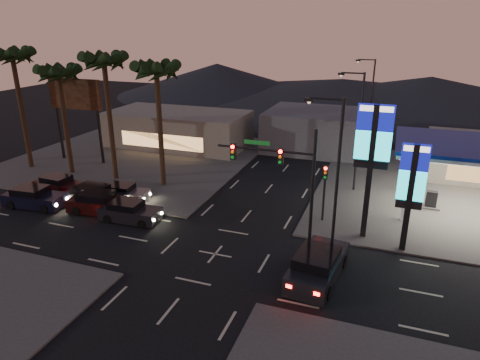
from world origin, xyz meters
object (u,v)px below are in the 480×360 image
at_px(car_lane_a_front, 130,212).
at_px(car_lane_b_mid, 95,196).
at_px(traffic_signal_mast, 284,172).
at_px(car_lane_b_rear, 59,185).
at_px(car_lane_a_mid, 100,203).
at_px(car_lane_b_front, 123,193).
at_px(car_lane_a_rear, 34,198).
at_px(pylon_sign_tall, 373,146).
at_px(pylon_sign_short, 412,182).
at_px(suv_station, 318,266).

height_order(car_lane_a_front, car_lane_b_mid, car_lane_b_mid).
relative_size(traffic_signal_mast, car_lane_b_rear, 1.73).
bearing_deg(car_lane_a_mid, car_lane_b_front, 82.89).
bearing_deg(car_lane_a_rear, pylon_sign_tall, 7.96).
distance_m(pylon_sign_short, car_lane_b_front, 21.80).
xyz_separation_m(pylon_sign_short, car_lane_a_mid, (-21.72, -1.63, -3.91)).
xyz_separation_m(pylon_sign_tall, car_lane_b_mid, (-20.50, -1.54, -5.66)).
height_order(car_lane_a_mid, suv_station, suv_station).
bearing_deg(car_lane_b_rear, car_lane_b_front, 3.75).
height_order(pylon_sign_short, traffic_signal_mast, traffic_signal_mast).
xyz_separation_m(car_lane_a_mid, car_lane_b_front, (0.32, 2.56, -0.11)).
height_order(pylon_sign_tall, car_lane_b_rear, pylon_sign_tall).
bearing_deg(pylon_sign_short, traffic_signal_mast, -160.87).
distance_m(car_lane_a_front, suv_station, 14.58).
height_order(traffic_signal_mast, suv_station, traffic_signal_mast).
distance_m(traffic_signal_mast, car_lane_b_front, 15.28).
bearing_deg(pylon_sign_short, car_lane_b_rear, 178.89).
height_order(traffic_signal_mast, car_lane_b_front, traffic_signal_mast).
bearing_deg(car_lane_a_rear, car_lane_a_mid, 8.56).
relative_size(pylon_sign_tall, car_lane_b_front, 2.10).
relative_size(pylon_sign_short, traffic_signal_mast, 0.88).
height_order(pylon_sign_tall, car_lane_a_front, pylon_sign_tall).
distance_m(traffic_signal_mast, car_lane_a_front, 12.41).
height_order(pylon_sign_short, car_lane_a_front, pylon_sign_short).
xyz_separation_m(car_lane_a_front, car_lane_b_front, (-2.61, 3.03, -0.05)).
distance_m(pylon_sign_tall, pylon_sign_short, 3.20).
distance_m(pylon_sign_short, car_lane_a_front, 19.32).
relative_size(car_lane_b_front, suv_station, 0.76).
xyz_separation_m(car_lane_b_front, suv_station, (16.89, -6.00, 0.21)).
height_order(traffic_signal_mast, car_lane_a_mid, traffic_signal_mast).
height_order(traffic_signal_mast, car_lane_b_rear, traffic_signal_mast).
bearing_deg(car_lane_b_front, pylon_sign_short, -2.50).
bearing_deg(car_lane_a_rear, car_lane_b_rear, 94.36).
height_order(car_lane_a_rear, car_lane_b_rear, car_lane_a_rear).
bearing_deg(car_lane_b_mid, car_lane_a_rear, -155.78).
relative_size(car_lane_a_front, car_lane_b_mid, 0.93).
height_order(traffic_signal_mast, car_lane_a_front, traffic_signal_mast).
bearing_deg(car_lane_b_front, suv_station, -19.55).
bearing_deg(car_lane_b_rear, car_lane_a_mid, -20.51).
relative_size(car_lane_a_rear, car_lane_b_rear, 1.09).
bearing_deg(suv_station, car_lane_b_front, 160.45).
bearing_deg(car_lane_a_mid, car_lane_a_front, -9.14).
bearing_deg(car_lane_a_rear, suv_station, -6.51).
height_order(car_lane_b_rear, suv_station, suv_station).
xyz_separation_m(car_lane_a_rear, car_lane_b_front, (5.87, 3.40, -0.11)).
distance_m(pylon_sign_short, car_lane_b_rear, 27.79).
relative_size(traffic_signal_mast, car_lane_a_rear, 1.59).
bearing_deg(car_lane_a_mid, car_lane_a_rear, -171.44).
height_order(car_lane_b_mid, car_lane_b_rear, car_lane_b_mid).
xyz_separation_m(pylon_sign_tall, car_lane_a_front, (-16.29, -3.10, -5.71)).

